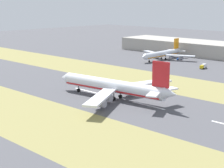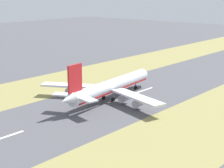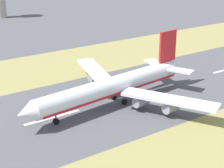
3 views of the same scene
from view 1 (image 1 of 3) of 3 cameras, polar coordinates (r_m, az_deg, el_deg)
name	(u,v)px [view 1 (image 1 of 3)]	position (r m, az deg, el deg)	size (l,w,h in m)	color
ground_plane	(118,98)	(177.26, 0.85, -2.17)	(800.00, 800.00, 0.00)	#4C4C51
grass_median_west	(39,119)	(148.83, -11.10, -5.31)	(40.00, 600.00, 0.01)	olive
grass_median_east	(172,83)	(211.51, 9.19, 0.10)	(40.00, 600.00, 0.01)	olive
centreline_dash_mid	(148,106)	(165.64, 5.55, -3.28)	(1.20, 18.00, 0.01)	silver
centreline_dash_far	(87,91)	(192.10, -3.84, -1.03)	(1.20, 18.00, 0.01)	silver
airplane_main_jet	(115,87)	(174.11, 0.50, -0.40)	(63.74, 67.19, 20.20)	silver
terminal_building	(185,47)	(336.05, 11.03, 5.59)	(36.00, 116.98, 11.22)	#A39E93
airplane_parked_apron	(163,54)	(295.79, 7.78, 4.58)	(50.88, 48.64, 15.32)	silver
service_truck	(203,66)	(261.38, 13.74, 2.65)	(6.10, 2.80, 3.10)	gold
apron_car	(180,59)	(296.54, 10.25, 3.82)	(4.71, 3.75, 2.03)	#1E51B2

